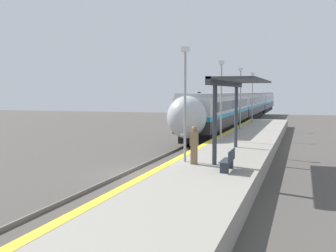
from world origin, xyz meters
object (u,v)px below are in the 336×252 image
railway_signal (199,108)px  lamppost_mid (221,95)px  lamppost_farthest (252,94)px  person_waiting (194,144)px  lamppost_near (185,96)px  lamppost_far (240,94)px  train (247,105)px  platform_bench (229,160)px

railway_signal → lamppost_mid: (4.45, -12.10, 1.39)m
lamppost_farthest → person_waiting: bearing=-88.8°
lamppost_near → person_waiting: bearing=-44.6°
lamppost_mid → lamppost_farthest: 18.21m
lamppost_far → railway_signal: bearing=146.0°
train → railway_signal: railway_signal is taller
train → railway_signal: size_ratio=16.99×
railway_signal → lamppost_mid: 12.97m
lamppost_mid → person_waiting: bearing=-86.5°
lamppost_far → platform_bench: bearing=-83.2°
platform_bench → person_waiting: size_ratio=0.89×
train → lamppost_mid: size_ratio=13.08×
lamppost_farthest → lamppost_far: bearing=-90.0°
train → lamppost_near: 42.96m
train → lamppost_far: bearing=-84.3°
platform_bench → lamppost_farthest: size_ratio=0.29×
railway_signal → lamppost_far: size_ratio=0.77×
lamppost_farthest → train: bearing=98.9°
person_waiting → lamppost_near: lamppost_near is taller
railway_signal → lamppost_far: bearing=-34.0°
lamppost_near → lamppost_far: (0.00, 18.21, 0.00)m
person_waiting → lamppost_far: (-0.59, 18.80, 2.18)m
lamppost_near → lamppost_farthest: (0.00, 27.31, 0.00)m
lamppost_near → lamppost_mid: size_ratio=1.00×
platform_bench → railway_signal: railway_signal is taller
train → lamppost_farthest: size_ratio=13.08×
lamppost_mid → train: bearing=94.1°
platform_bench → lamppost_far: bearing=96.8°
railway_signal → lamppost_farthest: bearing=53.9°
platform_bench → lamppost_far: 20.27m
train → person_waiting: size_ratio=40.54×
person_waiting → lamppost_far: 18.93m
platform_bench → lamppost_farthest: (-2.38, 29.06, 2.61)m
railway_signal → lamppost_mid: bearing=-69.8°
train → lamppost_mid: 33.88m
lamppost_near → lamppost_farthest: bearing=90.0°
lamppost_mid → lamppost_farthest: size_ratio=1.00×
lamppost_far → lamppost_near: bearing=-90.0°
train → platform_bench: 44.88m
train → lamppost_near: (2.44, -42.86, 1.63)m
lamppost_far → lamppost_farthest: size_ratio=1.00×
train → railway_signal: bearing=-95.3°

